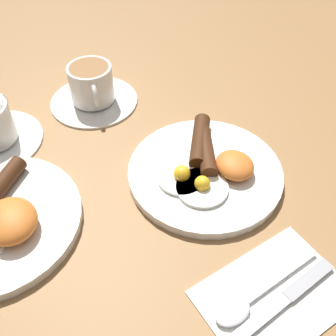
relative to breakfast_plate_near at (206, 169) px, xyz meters
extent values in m
plane|color=olive|center=(0.00, 0.00, -0.01)|extent=(3.00, 3.00, 0.00)
cylinder|color=white|center=(0.00, 0.00, -0.01)|extent=(0.25, 0.25, 0.01)
cylinder|color=white|center=(-0.03, 0.03, 0.01)|extent=(0.08, 0.08, 0.01)
sphere|color=yellow|center=(-0.03, 0.03, 0.01)|extent=(0.02, 0.02, 0.02)
cylinder|color=white|center=(0.00, 0.05, 0.01)|extent=(0.07, 0.07, 0.01)
sphere|color=yellow|center=(0.00, 0.05, 0.01)|extent=(0.03, 0.03, 0.03)
ellipsoid|color=orange|center=(-0.03, -0.03, 0.02)|extent=(0.06, 0.06, 0.03)
cylinder|color=#3F2210|center=(0.05, -0.02, 0.02)|extent=(0.11, 0.09, 0.03)
cylinder|color=#452513|center=(0.03, -0.01, 0.02)|extent=(0.11, 0.07, 0.03)
ellipsoid|color=orange|center=(0.03, 0.30, 0.02)|extent=(0.08, 0.07, 0.04)
cylinder|color=#402210|center=(0.11, 0.29, 0.01)|extent=(0.09, 0.09, 0.03)
cylinder|color=white|center=(0.27, 0.09, -0.01)|extent=(0.17, 0.17, 0.01)
cylinder|color=white|center=(0.27, 0.09, 0.03)|extent=(0.08, 0.08, 0.07)
cylinder|color=#9E7047|center=(0.27, 0.09, 0.06)|extent=(0.07, 0.07, 0.00)
torus|color=white|center=(0.23, 0.10, 0.03)|extent=(0.05, 0.02, 0.05)
torus|color=white|center=(0.27, 0.26, 0.03)|extent=(0.04, 0.04, 0.05)
cube|color=white|center=(-0.22, 0.03, -0.01)|extent=(0.14, 0.19, 0.01)
cube|color=silver|center=(-0.24, 0.07, -0.01)|extent=(0.03, 0.10, 0.00)
cube|color=#9E9EA3|center=(-0.22, -0.01, -0.01)|extent=(0.03, 0.08, 0.01)
ellipsoid|color=silver|center=(-0.21, 0.09, 0.00)|extent=(0.04, 0.05, 0.01)
cube|color=silver|center=(-0.20, 0.01, -0.01)|extent=(0.02, 0.12, 0.00)
camera|label=1|loc=(-0.35, 0.26, 0.45)|focal=42.00mm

